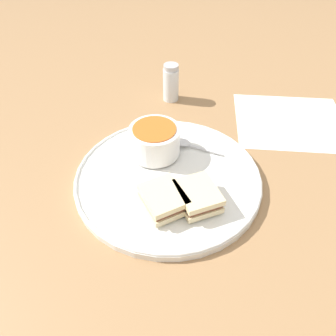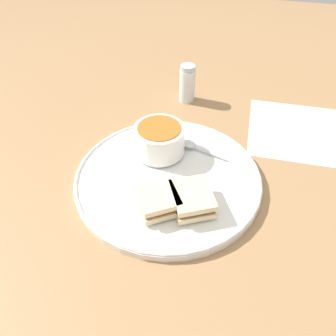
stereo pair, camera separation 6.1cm
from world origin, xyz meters
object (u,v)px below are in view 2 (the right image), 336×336
soup_bowl (159,139)px  sandwich_half_near (158,199)px  salt_shaker (187,84)px  sandwich_half_far (192,199)px  spoon (191,145)px

soup_bowl → sandwich_half_near: (0.14, 0.03, -0.01)m
soup_bowl → salt_shaker: size_ratio=1.07×
soup_bowl → salt_shaker: 0.23m
sandwich_half_far → salt_shaker: size_ratio=1.04×
sandwich_half_far → salt_shaker: 0.37m
sandwich_half_far → salt_shaker: salt_shaker is taller
spoon → salt_shaker: salt_shaker is taller
sandwich_half_near → sandwich_half_far: bearing=103.4°
soup_bowl → sandwich_half_far: soup_bowl is taller
sandwich_half_far → salt_shaker: (-0.36, -0.08, 0.01)m
spoon → sandwich_half_near: sandwich_half_near is taller
salt_shaker → spoon: bearing=13.9°
spoon → sandwich_half_far: 0.16m
sandwich_half_near → salt_shaker: salt_shaker is taller
sandwich_half_near → soup_bowl: bearing=-166.0°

